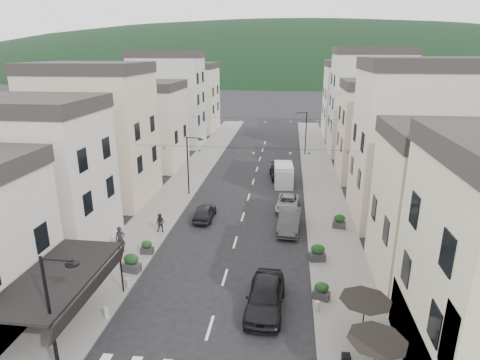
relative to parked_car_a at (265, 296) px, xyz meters
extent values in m
cube|color=slate|center=(-10.30, 24.06, -0.80)|extent=(4.00, 76.00, 0.12)
cube|color=slate|center=(4.70, 24.06, -0.80)|extent=(4.00, 76.00, 0.12)
ellipsoid|color=black|center=(-2.80, 292.06, -0.86)|extent=(640.00, 360.00, 70.00)
cube|color=black|center=(-10.30, -2.94, 2.34)|extent=(3.60, 7.50, 0.15)
cube|color=black|center=(-8.50, -2.94, 1.84)|extent=(0.34, 7.50, 0.99)
cylinder|color=black|center=(-8.60, -6.44, 0.74)|extent=(0.10, 0.10, 3.20)
cylinder|color=black|center=(-8.60, 0.56, 0.74)|extent=(0.10, 0.10, 3.20)
cube|color=#B7B1A8|center=(-17.30, 6.06, 4.14)|extent=(10.00, 7.00, 10.00)
cube|color=#262323|center=(-17.30, 6.06, 9.64)|extent=(10.20, 7.14, 1.00)
cube|color=#C2AD91|center=(-17.30, 16.06, 5.14)|extent=(10.00, 8.00, 12.00)
cube|color=#262323|center=(-17.30, 16.06, 11.64)|extent=(10.20, 8.16, 1.00)
cube|color=#BDAC99|center=(-17.30, 28.06, 3.89)|extent=(10.00, 8.00, 9.50)
cube|color=#262323|center=(-17.30, 28.06, 9.14)|extent=(10.20, 8.16, 1.00)
cube|color=#9B9B96|center=(-17.30, 40.06, 5.64)|extent=(10.00, 7.00, 13.00)
cube|color=#262323|center=(-17.30, 40.06, 12.64)|extent=(10.20, 7.14, 1.00)
cube|color=#B3AD8E|center=(-17.30, 52.06, 4.64)|extent=(10.00, 9.00, 11.00)
cube|color=#262323|center=(-17.30, 52.06, 10.64)|extent=(10.20, 9.18, 1.00)
cube|color=#B3AD8E|center=(11.70, 4.06, 3.64)|extent=(10.00, 7.00, 9.00)
cube|color=#BDAC99|center=(11.70, 14.06, 5.39)|extent=(10.00, 8.00, 12.50)
cube|color=#262323|center=(11.70, 14.06, 12.14)|extent=(10.20, 8.16, 1.00)
cube|color=#C2AD91|center=(11.70, 26.06, 4.14)|extent=(10.00, 7.00, 10.00)
cube|color=#262323|center=(11.70, 26.06, 9.64)|extent=(10.20, 7.14, 1.00)
cube|color=#9B9B96|center=(11.70, 38.06, 5.89)|extent=(10.00, 8.00, 13.50)
cube|color=#262323|center=(11.70, 38.06, 13.14)|extent=(10.20, 8.16, 1.00)
cube|color=#B7B1A8|center=(11.70, 50.06, 4.89)|extent=(10.00, 9.00, 11.50)
cube|color=#262323|center=(11.70, 50.06, 11.14)|extent=(10.20, 9.18, 1.00)
cone|color=black|center=(4.90, -5.14, 1.51)|extent=(2.50, 2.50, 0.55)
cylinder|color=black|center=(4.90, -2.34, 0.41)|extent=(0.06, 0.06, 2.30)
cone|color=black|center=(4.90, -2.34, 1.51)|extent=(2.50, 2.50, 0.55)
cylinder|color=black|center=(4.90, -2.34, -0.37)|extent=(0.70, 0.70, 0.04)
cylinder|color=black|center=(-8.90, -5.94, 2.14)|extent=(0.14, 0.14, 6.00)
cylinder|color=black|center=(-8.20, -5.94, 5.04)|extent=(1.40, 0.10, 0.10)
cylinder|color=black|center=(-7.55, -5.94, 4.89)|extent=(0.56, 0.56, 0.08)
cylinder|color=black|center=(-8.90, 18.06, 2.14)|extent=(0.14, 0.14, 6.00)
cylinder|color=black|center=(-8.20, 18.06, 5.04)|extent=(1.40, 0.10, 0.10)
cylinder|color=black|center=(-7.55, 18.06, 4.89)|extent=(0.56, 0.56, 0.08)
cylinder|color=black|center=(3.30, 36.06, 2.14)|extent=(0.14, 0.14, 6.00)
cylinder|color=black|center=(2.60, 36.06, 5.04)|extent=(1.40, 0.10, 0.10)
cylinder|color=black|center=(1.95, 36.06, 4.89)|extent=(0.56, 0.56, 0.08)
cylinder|color=gray|center=(-8.50, -1.94, -0.44)|extent=(0.26, 0.26, 0.60)
cylinder|color=gray|center=(-8.50, 1.06, -0.44)|extent=(0.26, 0.26, 0.60)
cylinder|color=gray|center=(2.90, 0.06, -0.44)|extent=(0.26, 0.26, 0.60)
cylinder|color=black|center=(-2.80, 14.06, 5.14)|extent=(19.00, 0.02, 0.02)
cone|color=beige|center=(-11.51, 14.06, 4.95)|extent=(0.28, 0.28, 0.24)
cone|color=navy|center=(-9.93, 14.06, 4.87)|extent=(0.28, 0.28, 0.24)
cone|color=beige|center=(-8.34, 14.06, 4.79)|extent=(0.28, 0.28, 0.24)
cone|color=navy|center=(-6.76, 14.06, 4.72)|extent=(0.28, 0.28, 0.24)
cone|color=beige|center=(-5.17, 14.06, 4.68)|extent=(0.28, 0.28, 0.24)
cone|color=navy|center=(-3.59, 14.06, 4.65)|extent=(0.28, 0.28, 0.24)
cone|color=beige|center=(-2.01, 14.06, 4.65)|extent=(0.28, 0.28, 0.24)
cone|color=navy|center=(-0.42, 14.06, 4.68)|extent=(0.28, 0.28, 0.24)
cone|color=beige|center=(1.16, 14.06, 4.72)|extent=(0.28, 0.28, 0.24)
cone|color=navy|center=(2.74, 14.06, 4.79)|extent=(0.28, 0.28, 0.24)
cone|color=beige|center=(4.33, 14.06, 4.87)|extent=(0.28, 0.28, 0.24)
cone|color=navy|center=(5.91, 14.06, 4.95)|extent=(0.28, 0.28, 0.24)
cylinder|color=black|center=(-2.80, 30.06, 5.14)|extent=(19.00, 0.02, 0.02)
cone|color=beige|center=(-11.51, 30.06, 4.95)|extent=(0.28, 0.28, 0.24)
cone|color=navy|center=(-9.93, 30.06, 4.87)|extent=(0.28, 0.28, 0.24)
cone|color=beige|center=(-8.34, 30.06, 4.79)|extent=(0.28, 0.28, 0.24)
cone|color=navy|center=(-6.76, 30.06, 4.72)|extent=(0.28, 0.28, 0.24)
cone|color=beige|center=(-5.17, 30.06, 4.68)|extent=(0.28, 0.28, 0.24)
cone|color=navy|center=(-3.59, 30.06, 4.65)|extent=(0.28, 0.28, 0.24)
cone|color=beige|center=(-2.01, 30.06, 4.65)|extent=(0.28, 0.28, 0.24)
cone|color=navy|center=(-0.42, 30.06, 4.68)|extent=(0.28, 0.28, 0.24)
cone|color=beige|center=(1.16, 30.06, 4.72)|extent=(0.28, 0.28, 0.24)
cone|color=navy|center=(2.74, 30.06, 4.79)|extent=(0.28, 0.28, 0.24)
cone|color=beige|center=(4.33, 30.06, 4.87)|extent=(0.28, 0.28, 0.24)
cone|color=navy|center=(5.91, 30.06, 4.95)|extent=(0.28, 0.28, 0.24)
imported|color=black|center=(0.00, 0.00, 0.00)|extent=(2.25, 5.13, 1.72)
imported|color=#2E2E30|center=(1.27, 10.86, -0.07)|extent=(2.00, 4.91, 1.58)
imported|color=gray|center=(1.09, 15.38, -0.25)|extent=(2.35, 4.55, 1.23)
imported|color=black|center=(0.00, 24.81, -0.18)|extent=(2.54, 4.92, 1.36)
imported|color=black|center=(-6.02, 12.13, -0.19)|extent=(1.59, 3.92, 1.33)
cube|color=#B9B8BB|center=(0.54, 22.85, 0.15)|extent=(2.23, 4.98, 2.03)
cube|color=#B9B8BB|center=(0.57, 22.25, 1.22)|extent=(2.08, 3.35, 0.51)
cylinder|color=black|center=(-0.16, 20.98, -0.51)|extent=(0.30, 0.72, 0.71)
cylinder|color=black|center=(1.46, 21.09, -0.51)|extent=(0.30, 0.72, 0.71)
cylinder|color=black|center=(-0.39, 24.62, -0.51)|extent=(0.30, 0.72, 0.71)
cylinder|color=black|center=(1.23, 24.73, -0.51)|extent=(0.30, 0.72, 0.71)
imported|color=black|center=(-10.75, 5.39, 0.22)|extent=(0.83, 0.72, 1.92)
imported|color=#28212C|center=(-8.91, 8.90, 0.05)|extent=(0.78, 0.61, 1.57)
cube|color=#333235|center=(-8.95, 2.85, -0.46)|extent=(1.24, 0.84, 0.57)
ellipsoid|color=black|center=(-8.95, 2.85, 0.17)|extent=(1.00, 0.64, 0.73)
cube|color=#2A2A2C|center=(-8.80, 5.35, -0.52)|extent=(0.90, 0.51, 0.44)
ellipsoid|color=black|center=(-8.80, 5.35, -0.03)|extent=(0.78, 0.50, 0.57)
cube|color=#2D2D2F|center=(3.20, 1.27, -0.50)|extent=(1.09, 0.82, 0.48)
ellipsoid|color=black|center=(3.20, 1.27, 0.03)|extent=(0.85, 0.54, 0.62)
cube|color=#2C2C2F|center=(3.24, 5.79, -0.46)|extent=(1.18, 0.77, 0.55)
ellipsoid|color=black|center=(3.24, 5.79, 0.14)|extent=(0.97, 0.62, 0.70)
cube|color=#2F2F31|center=(5.33, 11.49, -0.48)|extent=(1.15, 0.78, 0.52)
ellipsoid|color=black|center=(5.33, 11.49, 0.10)|extent=(0.92, 0.59, 0.67)
camera|label=1|loc=(0.97, -19.37, 13.12)|focal=30.00mm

